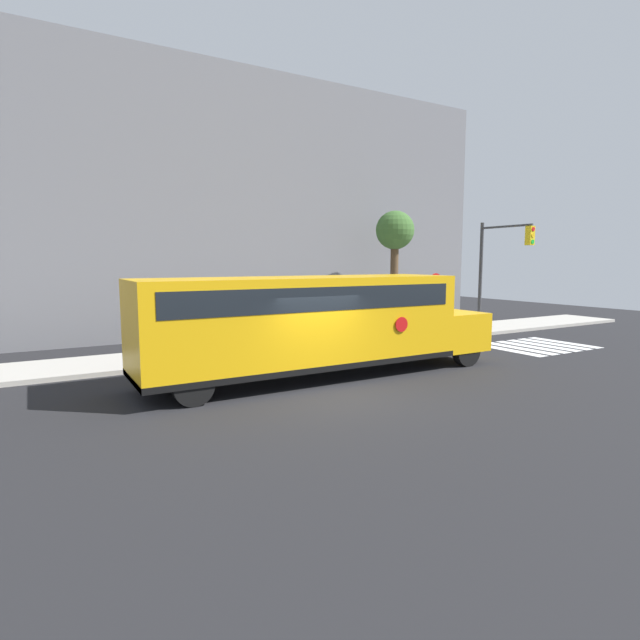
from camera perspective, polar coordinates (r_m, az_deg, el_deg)
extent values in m
plane|color=black|center=(13.10, 1.04, -8.40)|extent=(60.00, 60.00, 0.00)
cube|color=#B2ADA3|center=(18.81, -9.31, -3.60)|extent=(44.00, 3.00, 0.15)
cube|color=slate|center=(24.84, -15.08, 12.64)|extent=(32.00, 4.00, 12.15)
cube|color=white|center=(20.70, 20.66, -3.21)|extent=(0.50, 3.20, 0.01)
cube|color=white|center=(21.24, 21.85, -3.01)|extent=(0.50, 3.20, 0.01)
cube|color=white|center=(21.80, 22.99, -2.83)|extent=(0.50, 3.20, 0.01)
cube|color=white|center=(22.36, 24.07, -2.65)|extent=(0.50, 3.20, 0.01)
cube|color=white|center=(22.92, 25.09, -2.48)|extent=(0.50, 3.20, 0.01)
cube|color=white|center=(23.50, 26.07, -2.32)|extent=(0.50, 3.20, 0.01)
cube|color=#EAA80F|center=(14.36, -2.03, -0.11)|extent=(9.45, 2.50, 2.52)
cube|color=#EAA80F|center=(17.77, 14.13, -1.05)|extent=(1.76, 2.50, 1.26)
cube|color=black|center=(14.55, -2.01, -4.73)|extent=(9.45, 2.54, 0.16)
cube|color=black|center=(14.29, -2.04, 2.73)|extent=(8.70, 2.53, 0.64)
cylinder|color=red|center=(14.75, 9.31, -0.50)|extent=(0.44, 0.02, 0.44)
cylinder|color=black|center=(18.57, 11.55, -2.46)|extent=(1.00, 0.30, 1.00)
cylinder|color=black|center=(17.05, 16.40, -3.41)|extent=(1.00, 0.30, 1.00)
cylinder|color=black|center=(14.32, -16.71, -5.33)|extent=(1.00, 0.30, 1.00)
cylinder|color=black|center=(12.28, -14.32, -7.24)|extent=(1.00, 0.30, 1.00)
cylinder|color=#38383A|center=(22.44, 12.92, 1.11)|extent=(0.07, 0.07, 2.58)
cylinder|color=red|center=(22.32, 13.09, 4.30)|extent=(0.73, 0.03, 0.73)
cylinder|color=#38383A|center=(24.54, 17.85, 4.48)|extent=(0.16, 0.16, 5.19)
cylinder|color=#38383A|center=(23.71, 20.50, 9.99)|extent=(0.10, 2.67, 0.10)
cube|color=yellow|center=(22.91, 22.87, 8.88)|extent=(0.28, 0.28, 0.80)
cylinder|color=red|center=(22.84, 23.20, 9.53)|extent=(0.18, 0.02, 0.18)
cylinder|color=#EAB214|center=(22.82, 23.17, 8.88)|extent=(0.18, 0.02, 0.18)
cylinder|color=green|center=(22.81, 23.14, 8.23)|extent=(0.18, 0.02, 0.18)
cylinder|color=brown|center=(24.95, 8.46, 3.82)|extent=(0.39, 0.39, 4.37)
sphere|color=#3D662D|center=(24.97, 8.57, 10.12)|extent=(1.88, 1.88, 1.88)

